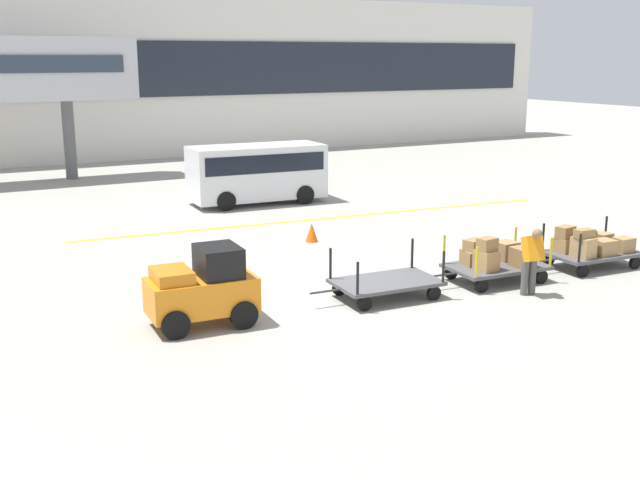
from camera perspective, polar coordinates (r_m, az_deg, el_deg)
The scene contains 10 objects.
ground_plane at distance 17.44m, azimuth 1.90°, elevation -3.94°, with size 120.00×120.00×0.00m, color #9E9B91.
apron_lead_line at distance 25.35m, azimuth 0.47°, elevation 1.62°, with size 16.50×0.20×0.01m, color yellow.
terminal_building at distance 41.20m, azimuth -17.08°, elevation 11.44°, with size 57.34×2.51×8.30m.
baggage_tug at distance 15.37m, azimuth -8.66°, elevation -3.58°, with size 2.16×1.34×1.58m.
baggage_cart_lead at distance 17.06m, azimuth 4.90°, elevation -3.17°, with size 3.04×1.54×1.10m.
baggage_cart_middle at distance 18.62m, azimuth 12.86°, elevation -1.41°, with size 3.04×1.54×1.17m.
baggage_cart_tail at distance 20.53m, azimuth 19.40°, elevation -0.46°, with size 3.04×1.54×1.10m.
baggage_handler at distance 17.65m, azimuth 15.41°, elevation -1.30°, with size 0.47×0.48×1.56m.
shuttle_van at distance 27.91m, azimuth -4.70°, elevation 5.24°, with size 4.90×2.20×2.10m.
safety_cone_near at distance 22.13m, azimuth -0.62°, elevation 0.58°, with size 0.36×0.36×0.55m, color #EA590F.
Camera 1 is at (-8.47, -14.33, 5.23)m, focal length 43.19 mm.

